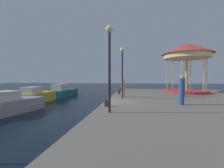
{
  "coord_description": "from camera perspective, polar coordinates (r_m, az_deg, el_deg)",
  "views": [
    {
      "loc": [
        2.04,
        -11.31,
        2.51
      ],
      "look_at": [
        0.01,
        3.35,
        1.92
      ],
      "focal_mm": 24.68,
      "sensor_mm": 36.0,
      "label": 1
    }
  ],
  "objects": [
    {
      "name": "motorboat_yellow",
      "position": [
        17.57,
        -26.0,
        -4.05
      ],
      "size": [
        1.88,
        4.16,
        1.64
      ],
      "color": "gold",
      "rests_on": "ground"
    },
    {
      "name": "lamp_post_near_edge",
      "position": [
        7.64,
        -0.93,
        11.36
      ],
      "size": [
        0.36,
        0.36,
        4.26
      ],
      "color": "black",
      "rests_on": "quay_dock"
    },
    {
      "name": "lamp_post_mid_promenade",
      "position": [
        12.68,
        3.83,
        7.51
      ],
      "size": [
        0.36,
        0.36,
        4.18
      ],
      "color": "black",
      "rests_on": "quay_dock"
    },
    {
      "name": "carousel",
      "position": [
        19.7,
        25.97,
        9.44
      ],
      "size": [
        5.55,
        5.55,
        5.64
      ],
      "color": "#B23333",
      "rests_on": "quay_dock"
    },
    {
      "name": "quay_dock",
      "position": [
        12.47,
        30.77,
        -7.77
      ],
      "size": [
        13.72,
        25.73,
        0.8
      ],
      "primitive_type": "cube",
      "color": "slate",
      "rests_on": "ground"
    },
    {
      "name": "person_near_carousel",
      "position": [
        15.51,
        24.88,
        -0.97
      ],
      "size": [
        0.34,
        0.34,
        1.89
      ],
      "color": "#2D4C8C",
      "rests_on": "quay_dock"
    },
    {
      "name": "ground_plane",
      "position": [
        11.76,
        -2.33,
        -10.03
      ],
      "size": [
        120.0,
        120.0,
        0.0
      ],
      "primitive_type": "plane",
      "color": "black"
    },
    {
      "name": "bollard_south",
      "position": [
        16.39,
        2.56,
        -3.01
      ],
      "size": [
        0.24,
        0.24,
        0.4
      ],
      "primitive_type": "cylinder",
      "color": "#2D2D33",
      "rests_on": "quay_dock"
    },
    {
      "name": "person_by_the_water",
      "position": [
        13.79,
        4.15,
        -1.52
      ],
      "size": [
        0.34,
        0.34,
        1.71
      ],
      "color": "tan",
      "rests_on": "quay_dock"
    },
    {
      "name": "person_mid_promenade",
      "position": [
        10.73,
        24.35,
        -2.4
      ],
      "size": [
        0.34,
        0.34,
        1.86
      ],
      "color": "#2D4C8C",
      "rests_on": "quay_dock"
    },
    {
      "name": "motorboat_grey",
      "position": [
        13.02,
        -34.75,
        -6.46
      ],
      "size": [
        2.98,
        5.28,
        1.6
      ],
      "color": "gray",
      "rests_on": "ground"
    },
    {
      "name": "bollard_center",
      "position": [
        19.51,
        3.12,
        -2.16
      ],
      "size": [
        0.24,
        0.24,
        0.4
      ],
      "primitive_type": "cylinder",
      "color": "#2D2D33",
      "rests_on": "quay_dock"
    },
    {
      "name": "motorboat_teal",
      "position": [
        22.0,
        -17.59,
        -2.68
      ],
      "size": [
        2.06,
        5.16,
        1.74
      ],
      "color": "#19606B",
      "rests_on": "ground"
    },
    {
      "name": "bollard_north",
      "position": [
        9.29,
        -2.14,
        -7.07
      ],
      "size": [
        0.24,
        0.24,
        0.4
      ],
      "primitive_type": "cylinder",
      "color": "#2D2D33",
      "rests_on": "quay_dock"
    }
  ]
}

